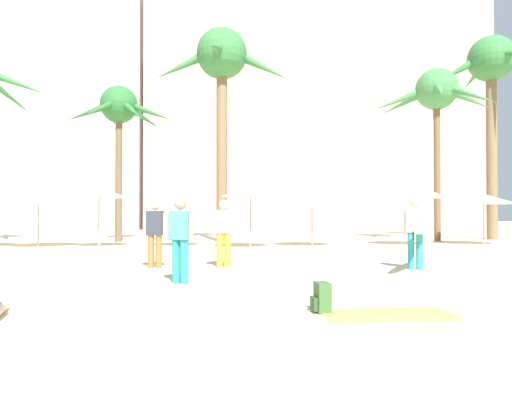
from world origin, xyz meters
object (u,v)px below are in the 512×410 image
palm_tree_right (436,96)px  beach_towel (388,315)px  person_mid_left (224,230)px  palm_tree_center (120,112)px  cafe_umbrella_6 (38,198)px  cafe_umbrella_2 (99,193)px  cafe_umbrella_3 (484,199)px  palm_tree_far_right (492,73)px  cafe_umbrella_1 (180,193)px  palm_tree_left (222,66)px  person_far_left (417,231)px  person_near_left (180,236)px  cafe_umbrella_7 (250,191)px  backpack (322,298)px  cafe_umbrella_0 (312,201)px  cafe_umbrella_5 (417,192)px  person_mid_right (155,231)px

palm_tree_right → beach_towel: 18.45m
beach_towel → person_mid_left: 6.13m
palm_tree_center → cafe_umbrella_6: bearing=-128.0°
cafe_umbrella_2 → cafe_umbrella_3: cafe_umbrella_2 is taller
palm_tree_far_right → beach_towel: bearing=-124.7°
cafe_umbrella_1 → palm_tree_left: bearing=62.8°
person_far_left → person_near_left: bearing=138.7°
palm_tree_center → cafe_umbrella_7: palm_tree_center is taller
cafe_umbrella_7 → backpack: bearing=-88.2°
person_near_left → palm_tree_far_right: bearing=162.8°
cafe_umbrella_0 → beach_towel: cafe_umbrella_0 is taller
cafe_umbrella_7 → cafe_umbrella_3: bearing=5.9°
cafe_umbrella_7 → person_far_left: bearing=-62.6°
cafe_umbrella_5 → beach_towel: (-5.79, -12.66, -2.22)m
backpack → cafe_umbrella_5: bearing=-123.1°
cafe_umbrella_5 → cafe_umbrella_2: bearing=-179.5°
cafe_umbrella_0 → cafe_umbrella_1: 5.38m
cafe_umbrella_5 → cafe_umbrella_7: bearing=-173.1°
cafe_umbrella_5 → person_mid_right: 12.14m
cafe_umbrella_1 → cafe_umbrella_7: size_ratio=0.98×
cafe_umbrella_6 → backpack: bearing=-54.9°
cafe_umbrella_0 → cafe_umbrella_3: size_ratio=0.93×
cafe_umbrella_3 → person_mid_right: cafe_umbrella_3 is taller
beach_towel → person_mid_left: (-2.26, 5.63, 0.93)m
palm_tree_right → palm_tree_far_right: size_ratio=0.80×
cafe_umbrella_1 → cafe_umbrella_7: cafe_umbrella_7 is taller
cafe_umbrella_3 → person_mid_left: 13.27m
palm_tree_far_right → cafe_umbrella_2: size_ratio=4.33×
cafe_umbrella_3 → person_mid_left: (-11.08, -7.23, -1.01)m
palm_tree_far_right → person_near_left: bearing=-137.2°
cafe_umbrella_2 → cafe_umbrella_5: cafe_umbrella_5 is taller
cafe_umbrella_6 → cafe_umbrella_1: bearing=-2.3°
palm_tree_center → backpack: 17.86m
cafe_umbrella_0 → palm_tree_right: bearing=21.9°
palm_tree_right → cafe_umbrella_5: bearing=-129.3°
cafe_umbrella_6 → beach_towel: (9.64, -12.72, -1.94)m
person_mid_left → cafe_umbrella_3: bearing=-64.7°
person_near_left → cafe_umbrella_0: bearing=-174.9°
palm_tree_far_right → cafe_umbrella_0: palm_tree_far_right is taller
cafe_umbrella_0 → palm_tree_far_right: bearing=20.7°
cafe_umbrella_5 → person_near_left: 13.19m
palm_tree_far_right → cafe_umbrella_6: bearing=-170.2°
cafe_umbrella_1 → person_far_left: size_ratio=0.85×
person_near_left → person_mid_right: 2.74m
cafe_umbrella_2 → person_mid_right: size_ratio=1.41×
palm_tree_far_right → backpack: bearing=-127.1°
palm_tree_center → cafe_umbrella_6: (-2.46, -3.15, -4.14)m
palm_tree_far_right → cafe_umbrella_1: (-15.33, -3.83, -6.28)m
cafe_umbrella_5 → cafe_umbrella_1: bearing=-179.0°
cafe_umbrella_7 → person_near_left: size_ratio=1.44×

